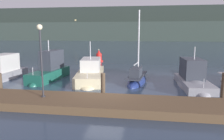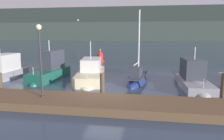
{
  "view_description": "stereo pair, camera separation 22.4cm",
  "coord_description": "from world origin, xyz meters",
  "px_view_note": "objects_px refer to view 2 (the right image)",
  "views": [
    {
      "loc": [
        2.57,
        -13.59,
        4.16
      ],
      "look_at": [
        0.0,
        3.26,
        1.2
      ],
      "focal_mm": 35.0,
      "sensor_mm": 36.0,
      "label": 1
    },
    {
      "loc": [
        2.79,
        -13.55,
        4.16
      ],
      "look_at": [
        0.0,
        3.26,
        1.2
      ],
      "focal_mm": 35.0,
      "sensor_mm": 36.0,
      "label": 2
    }
  ],
  "objects_px": {
    "motorboat_berth_2": "(2,74)",
    "motorboat_berth_4": "(91,76)",
    "channel_buoy": "(100,57)",
    "motorboat_berth_3": "(50,74)",
    "motorboat_berth_6": "(193,82)",
    "dock_lamppost": "(40,49)",
    "sailboat_berth_5": "(137,81)"
  },
  "relations": [
    {
      "from": "motorboat_berth_2",
      "to": "motorboat_berth_4",
      "type": "distance_m",
      "value": 8.11
    },
    {
      "from": "motorboat_berth_2",
      "to": "channel_buoy",
      "type": "distance_m",
      "value": 14.51
    },
    {
      "from": "motorboat_berth_3",
      "to": "motorboat_berth_6",
      "type": "height_order",
      "value": "motorboat_berth_3"
    },
    {
      "from": "motorboat_berth_4",
      "to": "motorboat_berth_6",
      "type": "bearing_deg",
      "value": -6.89
    },
    {
      "from": "dock_lamppost",
      "to": "motorboat_berth_3",
      "type": "bearing_deg",
      "value": 111.39
    },
    {
      "from": "motorboat_berth_3",
      "to": "motorboat_berth_4",
      "type": "height_order",
      "value": "motorboat_berth_3"
    },
    {
      "from": "motorboat_berth_3",
      "to": "dock_lamppost",
      "type": "bearing_deg",
      "value": -68.61
    },
    {
      "from": "sailboat_berth_5",
      "to": "dock_lamppost",
      "type": "height_order",
      "value": "sailboat_berth_5"
    },
    {
      "from": "sailboat_berth_5",
      "to": "motorboat_berth_6",
      "type": "distance_m",
      "value": 4.42
    },
    {
      "from": "motorboat_berth_6",
      "to": "channel_buoy",
      "type": "relative_size",
      "value": 3.47
    },
    {
      "from": "motorboat_berth_2",
      "to": "motorboat_berth_3",
      "type": "height_order",
      "value": "motorboat_berth_2"
    },
    {
      "from": "motorboat_berth_2",
      "to": "motorboat_berth_3",
      "type": "xyz_separation_m",
      "value": [
        4.4,
        0.58,
        0.05
      ]
    },
    {
      "from": "motorboat_berth_4",
      "to": "motorboat_berth_6",
      "type": "xyz_separation_m",
      "value": [
        8.41,
        -1.02,
        0.0
      ]
    },
    {
      "from": "sailboat_berth_5",
      "to": "dock_lamppost",
      "type": "distance_m",
      "value": 8.93
    },
    {
      "from": "motorboat_berth_4",
      "to": "motorboat_berth_6",
      "type": "distance_m",
      "value": 8.47
    },
    {
      "from": "sailboat_berth_5",
      "to": "motorboat_berth_4",
      "type": "bearing_deg",
      "value": 177.01
    },
    {
      "from": "motorboat_berth_3",
      "to": "motorboat_berth_6",
      "type": "relative_size",
      "value": 0.96
    },
    {
      "from": "sailboat_berth_5",
      "to": "motorboat_berth_6",
      "type": "xyz_separation_m",
      "value": [
        4.34,
        -0.8,
        0.2
      ]
    },
    {
      "from": "motorboat_berth_4",
      "to": "sailboat_berth_5",
      "type": "xyz_separation_m",
      "value": [
        4.07,
        -0.21,
        -0.19
      ]
    },
    {
      "from": "sailboat_berth_5",
      "to": "channel_buoy",
      "type": "height_order",
      "value": "sailboat_berth_5"
    },
    {
      "from": "motorboat_berth_6",
      "to": "channel_buoy",
      "type": "bearing_deg",
      "value": 127.73
    },
    {
      "from": "motorboat_berth_3",
      "to": "motorboat_berth_4",
      "type": "xyz_separation_m",
      "value": [
        3.66,
        0.27,
        -0.13
      ]
    },
    {
      "from": "dock_lamppost",
      "to": "channel_buoy",
      "type": "bearing_deg",
      "value": 92.32
    },
    {
      "from": "motorboat_berth_6",
      "to": "channel_buoy",
      "type": "distance_m",
      "value": 16.81
    },
    {
      "from": "channel_buoy",
      "to": "dock_lamppost",
      "type": "xyz_separation_m",
      "value": [
        0.77,
        -19.09,
        2.58
      ]
    },
    {
      "from": "motorboat_berth_2",
      "to": "channel_buoy",
      "type": "bearing_deg",
      "value": 64.75
    },
    {
      "from": "motorboat_berth_2",
      "to": "motorboat_berth_6",
      "type": "height_order",
      "value": "motorboat_berth_2"
    },
    {
      "from": "motorboat_berth_3",
      "to": "motorboat_berth_6",
      "type": "bearing_deg",
      "value": -3.52
    },
    {
      "from": "motorboat_berth_2",
      "to": "motorboat_berth_3",
      "type": "distance_m",
      "value": 4.44
    },
    {
      "from": "sailboat_berth_5",
      "to": "motorboat_berth_6",
      "type": "bearing_deg",
      "value": -10.48
    },
    {
      "from": "motorboat_berth_2",
      "to": "dock_lamppost",
      "type": "distance_m",
      "value": 9.58
    },
    {
      "from": "motorboat_berth_4",
      "to": "channel_buoy",
      "type": "distance_m",
      "value": 12.42
    }
  ]
}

